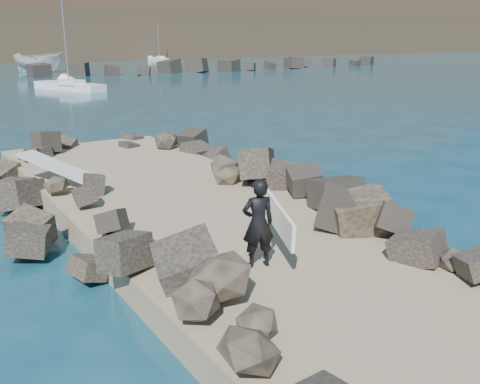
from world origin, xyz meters
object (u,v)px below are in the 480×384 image
(surfboard_resting, at_px, (57,170))
(sailboat_c, at_px, (69,86))
(surfer_with_board, at_px, (261,222))
(boat_imported, at_px, (39,62))

(surfboard_resting, distance_m, sailboat_c, 35.49)
(surfboard_resting, xyz_separation_m, surfer_with_board, (1.75, -7.81, 0.41))
(surfer_with_board, bearing_deg, sailboat_c, 79.06)
(sailboat_c, bearing_deg, surfer_with_board, -100.94)
(surfer_with_board, xyz_separation_m, sailboat_c, (8.10, 41.90, -1.11))
(boat_imported, xyz_separation_m, surfer_with_board, (-11.36, -67.64, 0.13))
(boat_imported, relative_size, sailboat_c, 0.72)
(boat_imported, bearing_deg, surfer_with_board, -148.95)
(surfboard_resting, height_order, surfer_with_board, surfer_with_board)
(boat_imported, distance_m, sailboat_c, 25.96)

